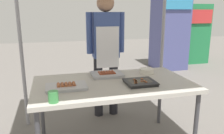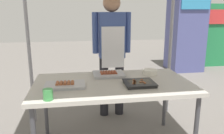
{
  "view_description": "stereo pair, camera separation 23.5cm",
  "coord_description": "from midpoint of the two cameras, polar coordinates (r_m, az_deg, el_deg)",
  "views": [
    {
      "loc": [
        -0.59,
        -2.15,
        1.47
      ],
      "look_at": [
        0.0,
        0.05,
        0.9
      ],
      "focal_mm": 36.63,
      "sensor_mm": 36.0,
      "label": 1
    },
    {
      "loc": [
        -0.36,
        -2.2,
        1.47
      ],
      "look_at": [
        0.0,
        0.05,
        0.9
      ],
      "focal_mm": 36.63,
      "sensor_mm": 36.0,
      "label": 2
    }
  ],
  "objects": [
    {
      "name": "neighbor_stall_right",
      "position": [
        5.99,
        13.08,
        9.61
      ],
      "size": [
        0.76,
        0.78,
        2.08
      ],
      "color": "#4C518C",
      "rests_on": "ground"
    },
    {
      "name": "vendor_woman",
      "position": [
        3.09,
        -3.74,
        5.21
      ],
      "size": [
        0.52,
        0.23,
        1.67
      ],
      "rotation": [
        0.0,
        0.0,
        3.14
      ],
      "color": "black",
      "rests_on": "ground"
    },
    {
      "name": "tray_pork_links",
      "position": [
        2.22,
        -14.32,
        -4.8
      ],
      "size": [
        0.38,
        0.24,
        0.05
      ],
      "color": "#ADADB2",
      "rests_on": "stall_table"
    },
    {
      "name": "condiment_bowl",
      "position": [
        2.68,
        6.23,
        -1.01
      ],
      "size": [
        0.17,
        0.17,
        0.06
      ],
      "primitive_type": "cylinder",
      "color": "silver",
      "rests_on": "stall_table"
    },
    {
      "name": "drink_cup_near_edge",
      "position": [
        1.92,
        -17.9,
        -7.17
      ],
      "size": [
        0.08,
        0.08,
        0.09
      ],
      "primitive_type": "cylinder",
      "color": "#3F994C",
      "rests_on": "stall_table"
    },
    {
      "name": "tray_meat_skewers",
      "position": [
        2.29,
        4.14,
        -3.9
      ],
      "size": [
        0.3,
        0.27,
        0.04
      ],
      "color": "black",
      "rests_on": "stall_table"
    },
    {
      "name": "neighbor_stall_left",
      "position": [
        6.93,
        18.01,
        7.96
      ],
      "size": [
        0.83,
        0.77,
        1.63
      ],
      "color": "#237F47",
      "rests_on": "ground"
    },
    {
      "name": "stall_table",
      "position": [
        2.36,
        -2.54,
        -5.1
      ],
      "size": [
        1.6,
        0.9,
        0.75
      ],
      "color": "#B7B2A8",
      "rests_on": "ground"
    },
    {
      "name": "tray_grilled_sausages",
      "position": [
        2.57,
        -3.92,
        -1.84
      ],
      "size": [
        0.34,
        0.27,
        0.05
      ],
      "color": "#ADADB2",
      "rests_on": "stall_table"
    }
  ]
}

